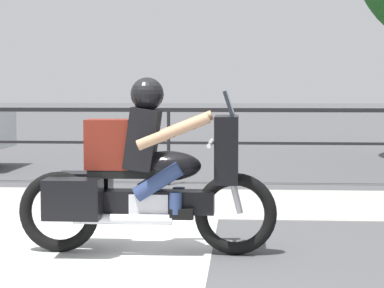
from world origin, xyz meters
The scene contains 5 objects.
ground_plane centered at (0.00, 0.00, 0.00)m, with size 120.00×120.00×0.00m, color #4C4C4F.
sidewalk_band centered at (0.00, 3.40, 0.01)m, with size 44.00×2.40×0.01m, color #A8A59E.
crosswalk_band centered at (-0.59, -0.20, 0.00)m, with size 2.84×6.00×0.01m, color silver.
fence_railing centered at (0.00, 5.07, 0.90)m, with size 36.00×0.05×1.15m.
motorcycle centered at (0.24, 0.52, 0.69)m, with size 2.27×0.76×1.54m.
Camera 1 is at (1.10, -5.91, 1.46)m, focal length 70.00 mm.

